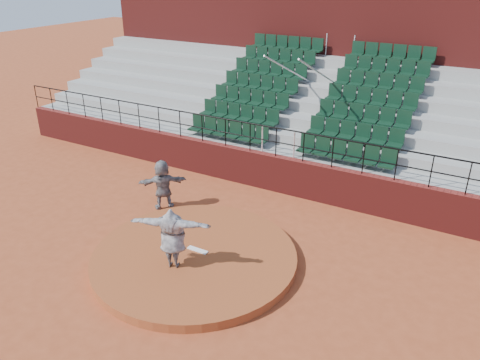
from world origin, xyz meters
The scene contains 9 objects.
ground centered at (0.00, 0.00, 0.00)m, with size 90.00×90.00×0.00m, color #A14624.
pitchers_mound centered at (0.00, 0.00, 0.12)m, with size 5.50×5.50×0.25m, color #9A4722.
pitching_rubber centered at (0.00, 0.15, 0.27)m, with size 0.60×0.15×0.03m, color white.
boundary_wall centered at (0.00, 5.00, 0.65)m, with size 24.00×0.30×1.30m, color maroon.
wall_railing centered at (0.00, 5.00, 2.03)m, with size 24.04×0.05×1.03m.
seating_deck centered at (0.00, 8.65, 1.44)m, with size 24.00×5.97×4.63m.
press_box_facade centered at (0.00, 12.60, 3.55)m, with size 24.00×3.00×7.10m, color maroon.
pitcher centered at (-0.15, -0.70, 1.08)m, with size 2.04×0.56×1.66m, color black.
fielder centered at (-2.59, 2.03, 0.83)m, with size 1.55×0.49×1.67m, color black.
Camera 1 is at (6.22, -8.58, 7.36)m, focal length 35.00 mm.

